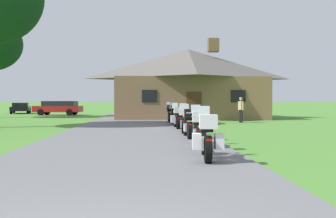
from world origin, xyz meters
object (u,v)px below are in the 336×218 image
at_px(motorcycle_black_second_in_row, 198,129).
at_px(motorcycle_orange_third_in_row, 188,123).
at_px(motorcycle_red_fourth_in_row, 183,120).
at_px(parked_red_suv_far_left, 59,107).
at_px(bystander_tan_shirt_near_lodge, 241,108).
at_px(parked_black_sedan_far_left, 21,108).
at_px(motorcycle_red_sixth_in_row, 174,115).
at_px(motorcycle_yellow_fifth_in_row, 177,118).
at_px(motorcycle_silver_farthest_in_row, 169,114).
at_px(motorcycle_yellow_nearest_to_camera, 207,137).

bearing_deg(motorcycle_black_second_in_row, motorcycle_orange_third_in_row, 93.24).
height_order(motorcycle_red_fourth_in_row, parked_red_suv_far_left, parked_red_suv_far_left).
relative_size(bystander_tan_shirt_near_lodge, parked_black_sedan_far_left, 0.38).
bearing_deg(motorcycle_red_sixth_in_row, motorcycle_orange_third_in_row, -91.25).
xyz_separation_m(bystander_tan_shirt_near_lodge, parked_red_suv_far_left, (-14.98, 13.93, -0.17)).
bearing_deg(parked_black_sedan_far_left, motorcycle_red_sixth_in_row, -65.92).
bearing_deg(motorcycle_orange_third_in_row, motorcycle_yellow_fifth_in_row, 89.19).
relative_size(motorcycle_red_sixth_in_row, parked_red_suv_far_left, 0.44).
xyz_separation_m(motorcycle_red_sixth_in_row, parked_red_suv_far_left, (-10.32, 16.75, 0.17)).
relative_size(motorcycle_black_second_in_row, motorcycle_silver_farthest_in_row, 1.00).
xyz_separation_m(motorcycle_yellow_nearest_to_camera, bystander_tan_shirt_near_lodge, (4.82, 16.67, 0.34)).
relative_size(motorcycle_orange_third_in_row, parked_red_suv_far_left, 0.44).
height_order(motorcycle_black_second_in_row, motorcycle_red_fourth_in_row, same).
height_order(motorcycle_orange_third_in_row, parked_black_sedan_far_left, motorcycle_orange_third_in_row).
relative_size(motorcycle_red_sixth_in_row, parked_black_sedan_far_left, 0.46).
height_order(motorcycle_red_sixth_in_row, parked_red_suv_far_left, parked_red_suv_far_left).
height_order(motorcycle_yellow_nearest_to_camera, motorcycle_red_fourth_in_row, same).
distance_m(motorcycle_red_sixth_in_row, bystander_tan_shirt_near_lodge, 5.45).
bearing_deg(motorcycle_silver_farthest_in_row, bystander_tan_shirt_near_lodge, 2.65).
bearing_deg(bystander_tan_shirt_near_lodge, parked_black_sedan_far_left, 25.30).
bearing_deg(motorcycle_orange_third_in_row, motorcycle_silver_farthest_in_row, 89.35).
relative_size(motorcycle_yellow_nearest_to_camera, motorcycle_red_sixth_in_row, 1.00).
xyz_separation_m(motorcycle_red_sixth_in_row, bystander_tan_shirt_near_lodge, (4.65, 2.82, 0.34)).
relative_size(motorcycle_black_second_in_row, motorcycle_red_fourth_in_row, 1.00).
bearing_deg(motorcycle_yellow_fifth_in_row, motorcycle_yellow_nearest_to_camera, -92.32).
distance_m(motorcycle_yellow_nearest_to_camera, motorcycle_black_second_in_row, 2.86).
xyz_separation_m(motorcycle_orange_third_in_row, parked_red_suv_far_left, (-10.30, 24.82, 0.16)).
xyz_separation_m(bystander_tan_shirt_near_lodge, parked_black_sedan_far_left, (-20.18, 18.84, -0.31)).
distance_m(motorcycle_orange_third_in_row, bystander_tan_shirt_near_lodge, 11.86).
bearing_deg(motorcycle_yellow_nearest_to_camera, bystander_tan_shirt_near_lodge, 78.21).
distance_m(motorcycle_yellow_nearest_to_camera, motorcycle_orange_third_in_row, 5.78).
xyz_separation_m(motorcycle_black_second_in_row, motorcycle_yellow_fifth_in_row, (-0.04, 7.96, -0.01)).
distance_m(motorcycle_silver_farthest_in_row, parked_red_suv_far_left, 17.44).
bearing_deg(motorcycle_red_fourth_in_row, motorcycle_silver_farthest_in_row, 95.52).
relative_size(motorcycle_orange_third_in_row, parked_black_sedan_far_left, 0.46).
relative_size(motorcycle_black_second_in_row, parked_black_sedan_far_left, 0.46).
bearing_deg(motorcycle_yellow_fifth_in_row, motorcycle_red_fourth_in_row, -89.91).
height_order(motorcycle_orange_third_in_row, bystander_tan_shirt_near_lodge, bystander_tan_shirt_near_lodge).
bearing_deg(motorcycle_orange_third_in_row, motorcycle_red_sixth_in_row, 88.69).
height_order(motorcycle_red_sixth_in_row, parked_black_sedan_far_left, motorcycle_red_sixth_in_row).
bearing_deg(motorcycle_silver_farthest_in_row, motorcycle_yellow_fifth_in_row, -89.11).
xyz_separation_m(motorcycle_red_sixth_in_row, motorcycle_silver_farthest_in_row, (-0.12, 2.62, 0.01)).
bearing_deg(motorcycle_silver_farthest_in_row, motorcycle_red_sixth_in_row, -87.22).
xyz_separation_m(motorcycle_black_second_in_row, motorcycle_red_fourth_in_row, (0.04, 5.39, 0.00)).
bearing_deg(motorcycle_yellow_fifth_in_row, bystander_tan_shirt_near_lodge, 49.47).
xyz_separation_m(motorcycle_red_fourth_in_row, bystander_tan_shirt_near_lodge, (4.62, 8.42, 0.33)).
bearing_deg(motorcycle_red_fourth_in_row, parked_red_suv_far_left, 119.35).
relative_size(motorcycle_silver_farthest_in_row, bystander_tan_shirt_near_lodge, 1.23).
bearing_deg(motorcycle_red_fourth_in_row, bystander_tan_shirt_near_lodge, 65.72).
height_order(motorcycle_yellow_fifth_in_row, motorcycle_silver_farthest_in_row, same).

